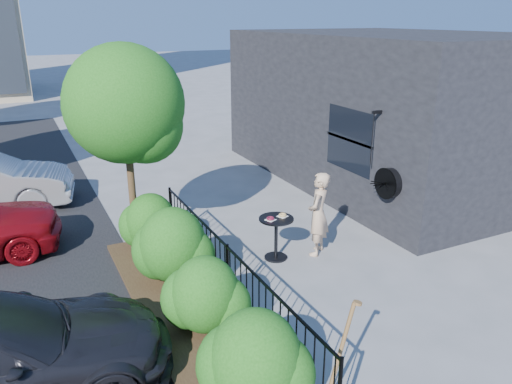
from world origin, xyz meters
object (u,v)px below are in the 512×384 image
patio_tree (129,111)px  shovel (336,365)px  woman (318,214)px  cafe_table (276,231)px

patio_tree → shovel: patio_tree is taller
woman → shovel: 4.16m
woman → shovel: woman is taller
shovel → cafe_table: bearing=71.6°
cafe_table → woman: (0.83, -0.16, 0.25)m
patio_tree → cafe_table: size_ratio=4.43×
patio_tree → woman: size_ratio=2.38×
cafe_table → woman: size_ratio=0.54×
patio_tree → woman: bearing=-29.9°
patio_tree → shovel: (0.98, -5.36, -2.13)m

